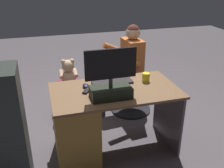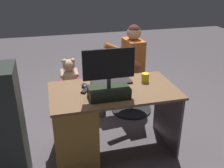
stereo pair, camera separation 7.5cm
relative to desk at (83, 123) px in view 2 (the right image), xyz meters
The scene contains 11 objects.
ground_plane 0.66m from the desk, 126.65° to the right, with size 10.00×10.00×0.00m, color #514A4F.
desk is the anchor object (origin of this frame).
monitor 0.55m from the desk, 148.41° to the left, with size 0.47×0.21×0.46m.
keyboard 0.51m from the desk, 155.62° to the right, with size 0.42×0.14×0.02m, color black.
computer_mouse 0.38m from the desk, 112.98° to the right, with size 0.06×0.10×0.04m, color #231F31.
cup 0.80m from the desk, behind, with size 0.08×0.08×0.09m, color yellow.
tv_remote 0.35m from the desk, 143.67° to the right, with size 0.04×0.15×0.02m, color black.
office_chair_teddy 0.85m from the desk, 87.71° to the right, with size 0.51×0.51×0.46m.
teddy_bear 0.88m from the desk, 87.74° to the right, with size 0.23×0.23×0.34m.
visitor_chair 1.10m from the desk, 135.33° to the right, with size 0.54×0.54×0.46m.
person 1.08m from the desk, 131.22° to the right, with size 0.59×0.51×1.19m.
Camera 2 is at (0.59, 2.68, 1.83)m, focal length 41.98 mm.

